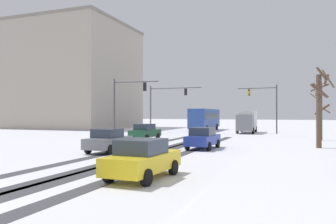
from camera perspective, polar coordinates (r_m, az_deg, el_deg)
name	(u,v)px	position (r m, az deg, el deg)	size (l,w,h in m)	color
wheel_track_left_lane	(160,152)	(23.23, -1.40, -6.83)	(1.10, 33.15, 0.01)	#424247
wheel_track_right_lane	(123,150)	(24.44, -7.67, -6.50)	(0.82, 33.15, 0.01)	#424247
wheel_track_center	(151,152)	(23.49, -2.93, -6.76)	(0.90, 33.15, 0.01)	#424247
wheel_track_oncoming	(185,153)	(22.63, 2.85, -7.01)	(0.80, 33.15, 0.01)	#424247
sidewalk_kerb_right	(281,160)	(20.08, 18.63, -7.68)	(4.00, 33.15, 0.12)	white
traffic_signal_far_left	(165,100)	(45.60, -0.56, 2.03)	(7.34, 0.39, 6.50)	#47474C
traffic_signal_far_right	(266,101)	(46.67, 16.31, 1.83)	(5.21, 0.39, 6.50)	#47474C
traffic_signal_near_left	(126,98)	(36.86, -7.17, 2.39)	(5.18, 0.63, 6.50)	#47474C
car_dark_green_lead	(145,132)	(34.08, -3.93, -3.38)	(2.02, 4.19, 1.62)	#194C2D
car_blue_second	(203,138)	(25.47, 5.95, -4.42)	(1.94, 4.16, 1.62)	#233899
car_grey_third	(108,140)	(23.46, -10.13, -4.77)	(1.89, 4.13, 1.62)	slate
car_yellow_cab_fourth	(143,159)	(13.81, -4.32, -7.91)	(2.00, 4.19, 1.62)	yellow
bus_oncoming	(205,118)	(53.18, 6.29, -1.00)	(2.76, 11.03, 3.38)	#284793
box_truck_delivery	(247,121)	(47.87, 13.29, -1.51)	(2.45, 7.45, 3.02)	slate
bare_tree_sidewalk_mid	(320,106)	(28.39, 24.39, 0.95)	(1.81, 1.98, 6.23)	brown
bare_tree_sidewalk_far	(321,110)	(36.64, 24.53, 0.30)	(1.87, 1.56, 5.74)	#4C3828
office_building_far_left_block	(62,77)	(68.72, -17.54, 5.63)	(26.05, 19.39, 19.46)	#A89E8E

